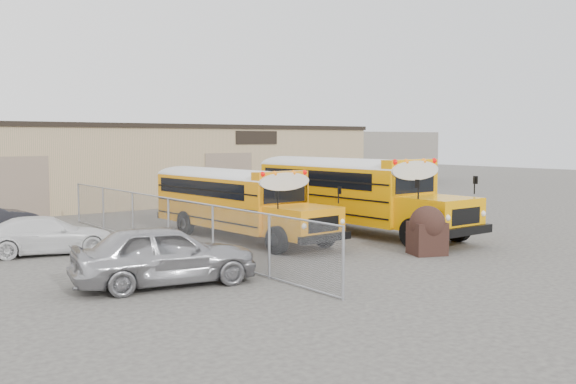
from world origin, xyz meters
TOP-DOWN VIEW (x-y plane):
  - ground at (0.00, 0.00)m, footprint 120.00×120.00m
  - warehouse at (-0.00, 19.99)m, footprint 30.20×10.20m
  - chainlink_fence at (-6.00, 3.00)m, footprint 0.07×18.07m
  - distant_building_right at (24.00, 24.00)m, footprint 10.00×8.00m
  - school_bus_left at (-3.03, 9.38)m, footprint 2.80×9.40m
  - school_bus_right at (1.91, 8.69)m, footprint 2.88×10.64m
  - tarp_bundle at (0.32, -3.18)m, footprint 1.37×1.31m
  - car_silver at (-8.62, -1.95)m, footprint 5.08×2.84m
  - car_white at (-9.65, 4.62)m, footprint 4.63×2.78m

SIDE VIEW (x-z plane):
  - ground at x=0.00m, z-range 0.00..0.00m
  - car_white at x=-9.65m, z-range 0.00..1.26m
  - car_silver at x=-8.62m, z-range 0.00..1.63m
  - tarp_bundle at x=0.32m, z-range 0.02..1.65m
  - chainlink_fence at x=-6.00m, z-range 0.00..1.80m
  - school_bus_left at x=-3.03m, z-range 0.21..2.93m
  - school_bus_right at x=1.91m, z-range 0.24..3.35m
  - distant_building_right at x=24.00m, z-range 0.00..4.40m
  - warehouse at x=0.00m, z-range 0.04..4.71m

